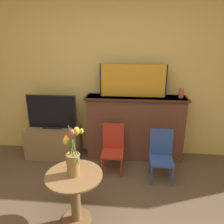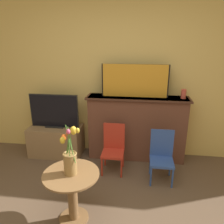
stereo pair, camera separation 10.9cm
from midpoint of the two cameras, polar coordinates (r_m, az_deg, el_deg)
The scene contains 10 objects.
wall_back at distance 3.44m, azimuth -0.34°, elevation 10.56°, with size 8.00×0.06×2.70m.
fireplace_mantel at distance 3.45m, azimuth 5.08°, elevation -3.85°, with size 1.54×0.36×1.00m.
painting at distance 3.25m, azimuth 4.55°, elevation 8.17°, with size 0.98×0.03×0.48m.
mantel_candle at distance 3.35m, azimuth 16.72°, elevation 4.72°, with size 0.07×0.07×0.14m.
tv_stand at distance 3.72m, azimuth -15.67°, elevation -7.42°, with size 0.83×0.45×0.48m.
tv_monitor at distance 3.54m, azimuth -16.33°, elevation -0.06°, with size 0.78×0.12×0.53m.
chair_red at distance 3.16m, azimuth -0.79°, elevation -8.97°, with size 0.31×0.31×0.69m.
chair_blue at distance 3.05m, azimuth 11.70°, elevation -10.48°, with size 0.31×0.31×0.69m.
side_table at distance 2.38m, azimuth -11.03°, elevation -19.66°, with size 0.56×0.56×0.56m.
vase_tulips at distance 2.18m, azimuth -11.62°, elevation -11.88°, with size 0.22×0.19×0.52m.
Camera 1 is at (0.28, -1.26, 1.82)m, focal length 35.00 mm.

